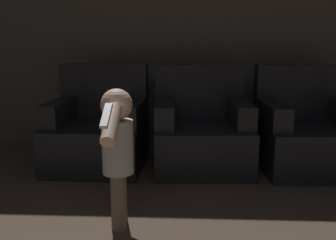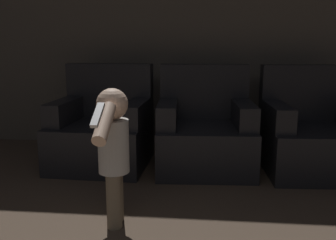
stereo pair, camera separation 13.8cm
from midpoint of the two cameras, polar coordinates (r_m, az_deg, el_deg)
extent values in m
cube|color=#51493F|center=(4.03, 3.14, 14.53)|extent=(8.40, 0.05, 2.60)
cube|color=black|center=(3.44, -8.94, -3.65)|extent=(0.85, 0.83, 0.40)
cube|color=black|center=(3.66, -7.72, 4.53)|extent=(0.82, 0.19, 0.51)
cube|color=black|center=(3.48, -14.30, 1.35)|extent=(0.18, 0.65, 0.20)
cube|color=black|center=(3.29, -3.60, 1.11)|extent=(0.18, 0.65, 0.20)
cube|color=black|center=(3.33, 6.81, -4.09)|extent=(0.86, 0.85, 0.40)
cube|color=black|center=(3.56, 6.61, 4.36)|extent=(0.83, 0.20, 0.51)
cube|color=black|center=(3.26, 1.14, 1.01)|extent=(0.19, 0.65, 0.20)
cube|color=black|center=(3.31, 12.64, 0.89)|extent=(0.19, 0.65, 0.20)
cube|color=black|center=(3.48, 22.37, -4.23)|extent=(0.86, 0.84, 0.40)
cube|color=black|center=(3.69, 21.28, 3.91)|extent=(0.83, 0.20, 0.51)
cube|color=black|center=(3.32, 17.40, 0.67)|extent=(0.19, 0.65, 0.20)
cylinder|color=brown|center=(2.31, -6.48, -12.24)|extent=(0.09, 0.09, 0.34)
cylinder|color=brown|center=(2.40, -6.27, -11.25)|extent=(0.09, 0.09, 0.34)
cylinder|color=#B7B2A8|center=(2.24, -6.56, -3.99)|extent=(0.19, 0.19, 0.32)
sphere|color=beige|center=(2.19, -6.72, 2.41)|extent=(0.19, 0.19, 0.19)
cylinder|color=beige|center=(2.36, -6.31, -3.53)|extent=(0.08, 0.08, 0.27)
cylinder|color=beige|center=(1.98, -7.70, -0.52)|extent=(0.08, 0.27, 0.20)
cube|color=white|center=(1.85, -8.59, 0.76)|extent=(0.04, 0.16, 0.10)
camera|label=1|loc=(0.07, -88.54, 0.30)|focal=40.00mm
camera|label=2|loc=(0.07, 91.46, -0.30)|focal=40.00mm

